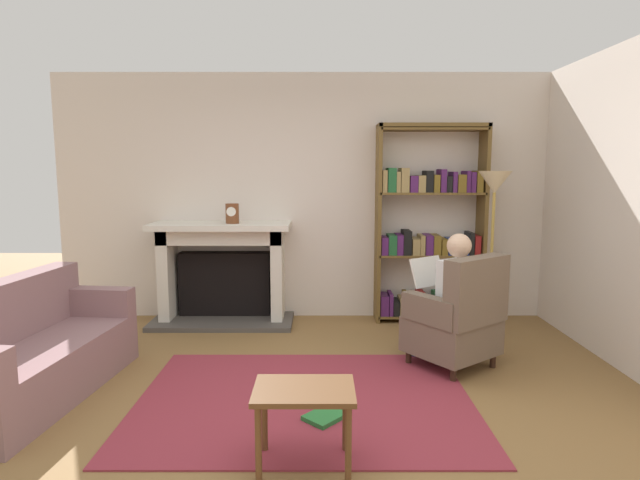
{
  "coord_description": "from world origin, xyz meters",
  "views": [
    {
      "loc": [
        0.11,
        -3.26,
        1.65
      ],
      "look_at": [
        0.1,
        1.2,
        1.05
      ],
      "focal_mm": 29.09,
      "sensor_mm": 36.0,
      "label": 1
    }
  ],
  "objects_px": {
    "floor_lamp": "(496,197)",
    "fireplace": "(225,269)",
    "side_table": "(305,401)",
    "bookshelf": "(431,231)",
    "mantel_clock": "(234,213)",
    "seated_reader": "(449,293)",
    "sofa_floral": "(32,354)",
    "armchair_reading": "(459,319)"
  },
  "relations": [
    {
      "from": "mantel_clock",
      "to": "seated_reader",
      "type": "height_order",
      "value": "mantel_clock"
    },
    {
      "from": "armchair_reading",
      "to": "floor_lamp",
      "type": "height_order",
      "value": "floor_lamp"
    },
    {
      "from": "armchair_reading",
      "to": "seated_reader",
      "type": "relative_size",
      "value": 0.85
    },
    {
      "from": "mantel_clock",
      "to": "seated_reader",
      "type": "relative_size",
      "value": 0.18
    },
    {
      "from": "fireplace",
      "to": "floor_lamp",
      "type": "relative_size",
      "value": 0.92
    },
    {
      "from": "mantel_clock",
      "to": "seated_reader",
      "type": "distance_m",
      "value": 2.4
    },
    {
      "from": "mantel_clock",
      "to": "armchair_reading",
      "type": "bearing_deg",
      "value": -31.62
    },
    {
      "from": "armchair_reading",
      "to": "floor_lamp",
      "type": "distance_m",
      "value": 1.45
    },
    {
      "from": "fireplace",
      "to": "bookshelf",
      "type": "height_order",
      "value": "bookshelf"
    },
    {
      "from": "fireplace",
      "to": "mantel_clock",
      "type": "height_order",
      "value": "mantel_clock"
    },
    {
      "from": "fireplace",
      "to": "sofa_floral",
      "type": "bearing_deg",
      "value": -118.76
    },
    {
      "from": "armchair_reading",
      "to": "fireplace",
      "type": "bearing_deg",
      "value": -68.64
    },
    {
      "from": "fireplace",
      "to": "seated_reader",
      "type": "xyz_separation_m",
      "value": [
        2.14,
        -1.29,
        0.04
      ]
    },
    {
      "from": "sofa_floral",
      "to": "floor_lamp",
      "type": "relative_size",
      "value": 1.07
    },
    {
      "from": "bookshelf",
      "to": "seated_reader",
      "type": "relative_size",
      "value": 1.88
    },
    {
      "from": "bookshelf",
      "to": "floor_lamp",
      "type": "bearing_deg",
      "value": -43.78
    },
    {
      "from": "bookshelf",
      "to": "mantel_clock",
      "type": "bearing_deg",
      "value": -176.34
    },
    {
      "from": "side_table",
      "to": "floor_lamp",
      "type": "xyz_separation_m",
      "value": [
        1.8,
        2.37,
        1.0
      ]
    },
    {
      "from": "sofa_floral",
      "to": "side_table",
      "type": "xyz_separation_m",
      "value": [
        2.03,
        -0.92,
        0.07
      ]
    },
    {
      "from": "fireplace",
      "to": "armchair_reading",
      "type": "bearing_deg",
      "value": -32.03
    },
    {
      "from": "bookshelf",
      "to": "sofa_floral",
      "type": "bearing_deg",
      "value": -149.35
    },
    {
      "from": "mantel_clock",
      "to": "bookshelf",
      "type": "relative_size",
      "value": 0.1
    },
    {
      "from": "bookshelf",
      "to": "seated_reader",
      "type": "height_order",
      "value": "bookshelf"
    },
    {
      "from": "floor_lamp",
      "to": "mantel_clock",
      "type": "bearing_deg",
      "value": 172.15
    },
    {
      "from": "sofa_floral",
      "to": "side_table",
      "type": "relative_size",
      "value": 3.15
    },
    {
      "from": "sofa_floral",
      "to": "seated_reader",
      "type": "bearing_deg",
      "value": -72.91
    },
    {
      "from": "seated_reader",
      "to": "floor_lamp",
      "type": "xyz_separation_m",
      "value": [
        0.63,
        0.82,
        0.77
      ]
    },
    {
      "from": "seated_reader",
      "to": "sofa_floral",
      "type": "bearing_deg",
      "value": -25.33
    },
    {
      "from": "mantel_clock",
      "to": "sofa_floral",
      "type": "distance_m",
      "value": 2.35
    },
    {
      "from": "bookshelf",
      "to": "floor_lamp",
      "type": "xyz_separation_m",
      "value": [
        0.52,
        -0.5,
        0.39
      ]
    },
    {
      "from": "seated_reader",
      "to": "side_table",
      "type": "relative_size",
      "value": 2.04
    },
    {
      "from": "mantel_clock",
      "to": "side_table",
      "type": "relative_size",
      "value": 0.37
    },
    {
      "from": "armchair_reading",
      "to": "seated_reader",
      "type": "height_order",
      "value": "seated_reader"
    },
    {
      "from": "side_table",
      "to": "sofa_floral",
      "type": "bearing_deg",
      "value": 155.69
    },
    {
      "from": "side_table",
      "to": "bookshelf",
      "type": "bearing_deg",
      "value": 66.02
    },
    {
      "from": "bookshelf",
      "to": "side_table",
      "type": "bearing_deg",
      "value": -113.98
    },
    {
      "from": "fireplace",
      "to": "floor_lamp",
      "type": "xyz_separation_m",
      "value": [
        2.77,
        -0.47,
        0.81
      ]
    },
    {
      "from": "armchair_reading",
      "to": "bookshelf",
      "type": "bearing_deg",
      "value": -128.22
    },
    {
      "from": "seated_reader",
      "to": "sofa_floral",
      "type": "distance_m",
      "value": 3.27
    },
    {
      "from": "floor_lamp",
      "to": "fireplace",
      "type": "bearing_deg",
      "value": 170.45
    },
    {
      "from": "bookshelf",
      "to": "fireplace",
      "type": "bearing_deg",
      "value": -179.14
    },
    {
      "from": "armchair_reading",
      "to": "mantel_clock",
      "type": "bearing_deg",
      "value": -68.23
    }
  ]
}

